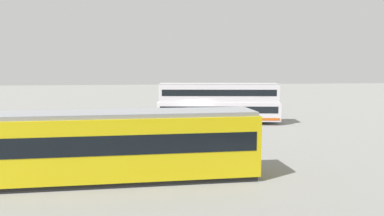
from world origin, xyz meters
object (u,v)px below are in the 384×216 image
info_sign (101,118)px  double_decker_bus (218,103)px  pedestrian_near_railing (132,129)px  pedestrian_crossing (208,137)px  tram_yellow (129,144)px

info_sign → double_decker_bus: bearing=-148.6°
double_decker_bus → pedestrian_near_railing: (7.95, 8.20, -0.96)m
pedestrian_near_railing → pedestrian_crossing: pedestrian_near_railing is taller
pedestrian_crossing → info_sign: (7.38, -4.90, 0.66)m
tram_yellow → pedestrian_near_railing: size_ratio=6.99×
double_decker_bus → tram_yellow: size_ratio=0.95×
double_decker_bus → pedestrian_near_railing: size_ratio=6.65×
tram_yellow → pedestrian_crossing: (-4.83, -5.47, -0.80)m
tram_yellow → info_sign: size_ratio=5.35×
double_decker_bus → pedestrian_crossing: size_ratio=7.20×
double_decker_bus → info_sign: bearing=31.4°
double_decker_bus → info_sign: size_ratio=5.09×
pedestrian_near_railing → info_sign: info_sign is taller
tram_yellow → pedestrian_crossing: tram_yellow is taller
tram_yellow → info_sign: (2.55, -10.36, -0.14)m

